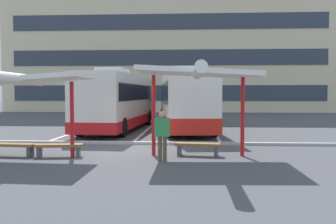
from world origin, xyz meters
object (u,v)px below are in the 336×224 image
object	(u,v)px
coach_bus_0	(119,102)
waiting_shelter_1	(198,74)
bench_0	(10,146)
coach_bus_1	(183,101)
waiting_shelter_0	(29,81)
bench_1	(59,147)
waiting_passenger_0	(162,132)
bench_2	(198,146)

from	to	relation	value
coach_bus_0	waiting_shelter_1	xyz separation A→B (m)	(4.61, -9.43, 1.16)
bench_0	waiting_shelter_1	world-z (taller)	waiting_shelter_1
coach_bus_1	waiting_shelter_0	size ratio (longest dim) A/B	2.96
bench_0	bench_1	xyz separation A→B (m)	(1.80, -0.05, -0.01)
coach_bus_0	waiting_passenger_0	xyz separation A→B (m)	(3.42, -10.30, -0.79)
coach_bus_0	bench_0	distance (m)	9.95
waiting_passenger_0	coach_bus_0	bearing A→B (deg)	108.36
bench_0	bench_2	bearing A→B (deg)	4.05
coach_bus_0	bench_0	xyz separation A→B (m)	(-2.08, -9.63, -1.40)
coach_bus_0	waiting_shelter_0	distance (m)	10.09
waiting_passenger_0	bench_2	bearing A→B (deg)	43.85
coach_bus_0	coach_bus_1	size ratio (longest dim) A/B	0.86
bench_2	waiting_passenger_0	distance (m)	1.77
waiting_shelter_1	waiting_shelter_0	bearing A→B (deg)	-174.66
bench_2	waiting_shelter_0	bearing A→B (deg)	-171.92
waiting_shelter_1	waiting_passenger_0	size ratio (longest dim) A/B	2.90
coach_bus_1	bench_2	world-z (taller)	coach_bus_1
coach_bus_1	waiting_shelter_0	distance (m)	12.07
coach_bus_1	bench_0	size ratio (longest dim) A/B	6.66
waiting_passenger_0	waiting_shelter_1	bearing A→B (deg)	35.96
coach_bus_1	waiting_shelter_1	bearing A→B (deg)	-86.39
coach_bus_1	bench_2	bearing A→B (deg)	-86.29
bench_1	waiting_shelter_1	size ratio (longest dim) A/B	0.35
waiting_shelter_0	waiting_shelter_1	bearing A→B (deg)	5.34
coach_bus_0	waiting_shelter_1	bearing A→B (deg)	-63.95
coach_bus_1	waiting_shelter_1	size ratio (longest dim) A/B	2.63
coach_bus_1	bench_2	distance (m)	10.19
bench_0	waiting_passenger_0	world-z (taller)	waiting_passenger_0
bench_0	bench_1	bearing A→B (deg)	-1.74
bench_2	waiting_passenger_0	size ratio (longest dim) A/B	1.01
coach_bus_0	bench_1	xyz separation A→B (m)	(-0.28, -9.68, -1.41)
coach_bus_0	bench_2	size ratio (longest dim) A/B	6.50
waiting_shelter_0	bench_2	size ratio (longest dim) A/B	2.55
coach_bus_0	waiting_passenger_0	size ratio (longest dim) A/B	6.58
coach_bus_1	coach_bus_0	bearing A→B (deg)	-167.05
bench_1	bench_0	bearing A→B (deg)	178.26
bench_2	coach_bus_0	bearing A→B (deg)	116.74
waiting_shelter_1	bench_2	bearing A→B (deg)	90.00
coach_bus_1	waiting_shelter_0	bearing A→B (deg)	-115.29
coach_bus_0	bench_1	distance (m)	9.79
coach_bus_1	bench_1	world-z (taller)	coach_bus_1
waiting_shelter_0	bench_2	distance (m)	6.29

